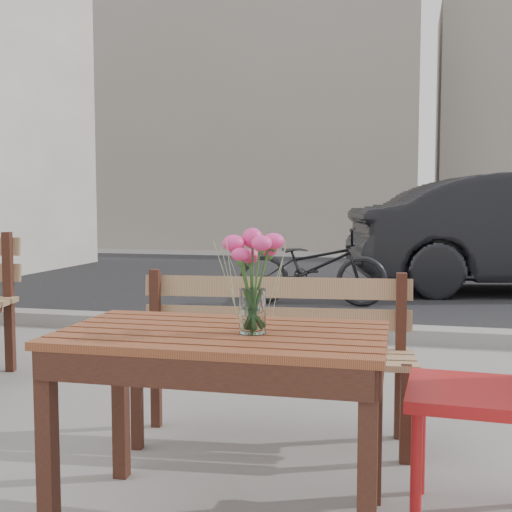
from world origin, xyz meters
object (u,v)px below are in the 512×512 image
Objects in this scene: red_chair at (501,377)px; main_vase at (252,268)px; main_table at (222,363)px; bicycle at (312,266)px.

red_chair is 0.93m from main_vase.
main_vase is (0.11, -0.02, 0.33)m from main_table.
red_chair is at bearing -165.36° from bicycle.
main_table is 3.18× the size of main_vase.
main_table is at bearing -176.50° from bicycle.
red_chair is (0.93, 0.20, -0.04)m from main_table.
main_table is 1.23× the size of red_chair.
main_vase is (-0.82, -0.22, 0.37)m from red_chair.
main_table is 0.68× the size of bicycle.
main_vase is 0.21× the size of bicycle.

